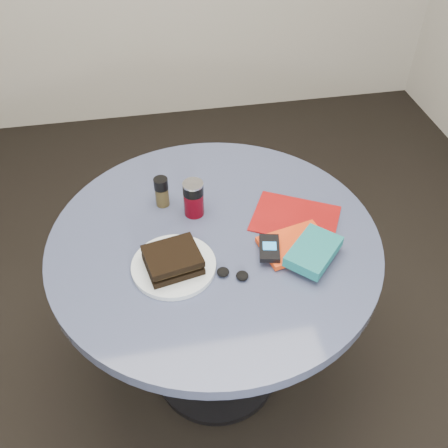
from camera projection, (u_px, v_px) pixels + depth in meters
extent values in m
plane|color=black|center=(217.00, 368.00, 2.02)|extent=(4.00, 4.00, 0.00)
cylinder|color=black|center=(217.00, 366.00, 2.01)|extent=(0.48, 0.48, 0.03)
cylinder|color=black|center=(216.00, 313.00, 1.76)|extent=(0.11, 0.11, 0.68)
cylinder|color=#38415E|center=(214.00, 242.00, 1.51)|extent=(1.00, 1.00, 0.04)
cylinder|color=silver|center=(174.00, 266.00, 1.41)|extent=(0.26, 0.26, 0.02)
cube|color=black|center=(173.00, 264.00, 1.39)|extent=(0.17, 0.15, 0.02)
cube|color=#3C3017|center=(173.00, 260.00, 1.38)|extent=(0.15, 0.13, 0.01)
cube|color=black|center=(172.00, 256.00, 1.37)|extent=(0.17, 0.15, 0.02)
cylinder|color=#58040F|center=(194.00, 203.00, 1.55)|extent=(0.07, 0.07, 0.08)
cylinder|color=black|center=(193.00, 189.00, 1.51)|extent=(0.07, 0.07, 0.03)
cylinder|color=silver|center=(193.00, 184.00, 1.50)|extent=(0.07, 0.07, 0.01)
cylinder|color=#3C331A|center=(162.00, 196.00, 1.59)|extent=(0.05, 0.05, 0.07)
cylinder|color=black|center=(161.00, 184.00, 1.55)|extent=(0.05, 0.05, 0.04)
cube|color=maroon|center=(295.00, 218.00, 1.56)|extent=(0.32, 0.29, 0.00)
cube|color=red|center=(295.00, 244.00, 1.46)|extent=(0.22, 0.17, 0.02)
cube|color=#156266|center=(314.00, 251.00, 1.41)|extent=(0.19, 0.20, 0.03)
cube|color=black|center=(269.00, 248.00, 1.43)|extent=(0.08, 0.11, 0.02)
cube|color=#277EC7|center=(270.00, 246.00, 1.42)|extent=(0.04, 0.04, 0.00)
ellipsoid|color=black|center=(223.00, 272.00, 1.39)|extent=(0.05, 0.05, 0.02)
ellipsoid|color=black|center=(242.00, 276.00, 1.38)|extent=(0.05, 0.05, 0.02)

